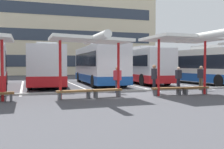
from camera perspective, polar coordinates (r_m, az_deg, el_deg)
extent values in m
plane|color=#47474C|center=(16.09, 4.68, -4.13)|extent=(160.00, 160.00, 0.00)
cube|color=beige|center=(53.38, -11.46, 11.80)|extent=(34.33, 14.74, 21.45)
cube|color=#2D3847|center=(45.29, -10.28, 2.90)|extent=(31.58, 0.08, 1.89)
cube|color=#2D3847|center=(45.55, -10.32, 8.30)|extent=(31.58, 0.08, 1.89)
cube|color=#2D3847|center=(46.21, -10.36, 13.60)|extent=(31.58, 0.08, 1.89)
cylinder|color=black|center=(25.82, -22.04, -0.79)|extent=(0.36, 1.02, 1.00)
cylinder|color=black|center=(16.96, -22.32, -2.27)|extent=(0.36, 1.02, 1.00)
cube|color=silver|center=(23.13, -13.83, 1.95)|extent=(3.48, 11.23, 2.85)
cube|color=red|center=(23.16, -13.81, -0.70)|extent=(3.53, 11.28, 0.71)
cube|color=black|center=(23.13, -13.84, 2.91)|extent=(3.44, 10.36, 0.98)
cube|color=black|center=(28.63, -13.78, 2.67)|extent=(2.29, 0.26, 1.71)
cube|color=silver|center=(21.80, -13.89, 6.17)|extent=(1.73, 2.32, 0.36)
cylinder|color=black|center=(27.12, -16.30, -0.58)|extent=(0.38, 1.02, 1.00)
cylinder|color=black|center=(27.11, -11.23, -0.54)|extent=(0.38, 1.02, 1.00)
cylinder|color=black|center=(19.29, -17.43, -1.69)|extent=(0.38, 1.02, 1.00)
cylinder|color=black|center=(19.27, -10.29, -1.62)|extent=(0.38, 1.02, 1.00)
cube|color=silver|center=(23.27, -2.90, 2.23)|extent=(2.91, 10.11, 3.03)
cube|color=#194C9E|center=(23.30, -2.89, -0.71)|extent=(2.95, 10.15, 0.63)
cube|color=black|center=(23.28, -2.90, 3.22)|extent=(2.91, 9.31, 1.13)
cube|color=black|center=(28.15, -5.27, 2.96)|extent=(2.29, 0.15, 1.82)
cube|color=silver|center=(22.12, -2.14, 6.63)|extent=(1.63, 2.25, 0.36)
cylinder|color=black|center=(26.42, -7.15, -0.58)|extent=(0.33, 1.01, 1.00)
cylinder|color=black|center=(26.91, -2.11, -0.52)|extent=(0.33, 1.01, 1.00)
cylinder|color=black|center=(19.71, -3.96, -1.51)|extent=(0.33, 1.01, 1.00)
cylinder|color=black|center=(20.36, 2.64, -1.39)|extent=(0.33, 1.01, 1.00)
cube|color=silver|center=(25.85, 5.62, 1.97)|extent=(2.86, 11.21, 2.80)
cube|color=red|center=(25.88, 5.61, -0.44)|extent=(2.90, 11.25, 0.63)
cube|color=black|center=(25.85, 5.62, 2.86)|extent=(2.85, 10.32, 0.91)
cube|color=black|center=(31.06, 1.88, 2.64)|extent=(2.13, 0.16, 1.68)
cube|color=silver|center=(24.61, 6.82, 5.64)|extent=(1.54, 2.26, 0.36)
cylinder|color=black|center=(29.26, 0.74, -0.30)|extent=(0.34, 1.01, 1.00)
cylinder|color=black|center=(29.97, 4.81, -0.25)|extent=(0.34, 1.01, 1.00)
cylinder|color=black|center=(21.80, 6.71, -1.17)|extent=(0.34, 1.01, 1.00)
cylinder|color=black|center=(22.74, 11.87, -1.06)|extent=(0.34, 1.01, 1.00)
cube|color=silver|center=(26.08, 17.34, 1.90)|extent=(3.37, 12.11, 2.82)
cube|color=#194C9E|center=(26.11, 17.31, -0.42)|extent=(3.41, 12.16, 0.71)
cube|color=black|center=(26.09, 17.35, 2.57)|extent=(3.33, 11.16, 1.12)
cube|color=black|center=(30.90, 10.28, 2.62)|extent=(2.20, 0.24, 1.69)
cube|color=silver|center=(25.00, 19.58, 5.52)|extent=(1.66, 2.30, 0.36)
cylinder|color=black|center=(28.99, 10.02, -0.36)|extent=(0.37, 1.02, 1.00)
cylinder|color=black|center=(30.28, 13.69, -0.28)|extent=(0.37, 1.02, 1.00)
cylinder|color=black|center=(22.10, 22.27, -1.27)|extent=(0.37, 1.02, 1.00)
cube|color=white|center=(22.43, -18.91, -2.45)|extent=(0.16, 14.00, 0.01)
cube|color=white|center=(22.79, -7.90, -2.28)|extent=(0.16, 14.00, 0.01)
cube|color=white|center=(23.94, 2.39, -2.04)|extent=(0.16, 14.00, 0.01)
cube|color=white|center=(25.79, 11.48, -1.78)|extent=(0.16, 14.00, 0.01)
cube|color=white|center=(28.19, 19.18, -1.53)|extent=(0.16, 14.00, 0.01)
cylinder|color=red|center=(13.60, -22.69, 0.93)|extent=(0.14, 0.14, 3.02)
cube|color=#4C4C51|center=(13.59, -21.02, -4.70)|extent=(0.13, 0.34, 0.35)
cylinder|color=red|center=(13.69, -11.15, 1.01)|extent=(0.14, 0.14, 3.00)
cylinder|color=red|center=(14.42, 1.40, 1.11)|extent=(0.14, 0.14, 3.00)
cube|color=white|center=(14.03, -4.73, 7.53)|extent=(4.16, 2.46, 0.29)
cylinder|color=white|center=(12.98, -3.62, 7.83)|extent=(0.36, 4.16, 0.36)
cube|color=brown|center=(13.67, -8.20, -3.59)|extent=(1.85, 0.58, 0.10)
cube|color=#4C4C51|center=(13.52, -11.31, -4.63)|extent=(0.15, 0.35, 0.35)
cube|color=#4C4C51|center=(13.91, -5.16, -4.40)|extent=(0.15, 0.35, 0.35)
cube|color=brown|center=(14.17, -1.05, -3.36)|extent=(1.68, 0.62, 0.10)
cube|color=#4C4C51|center=(13.93, -3.58, -4.39)|extent=(0.16, 0.35, 0.35)
cube|color=#4C4C51|center=(14.48, 1.37, -4.14)|extent=(0.16, 0.35, 0.35)
cylinder|color=red|center=(14.91, 10.07, 1.43)|extent=(0.14, 0.14, 3.16)
cylinder|color=red|center=(16.59, 19.47, 1.41)|extent=(0.14, 0.14, 3.16)
cube|color=white|center=(15.76, 15.08, 7.47)|extent=(4.07, 3.35, 0.20)
cylinder|color=white|center=(14.52, 18.41, 7.78)|extent=(0.36, 4.07, 0.36)
cube|color=brown|center=(15.41, 11.86, -2.96)|extent=(1.81, 0.44, 0.10)
cube|color=#4C4C51|center=(15.08, 9.35, -3.91)|extent=(0.12, 0.34, 0.35)
cube|color=#4C4C51|center=(15.82, 14.24, -3.67)|extent=(0.12, 0.34, 0.35)
cube|color=brown|center=(16.30, 17.55, -2.74)|extent=(1.80, 0.61, 0.10)
cube|color=#4C4C51|center=(15.84, 15.56, -3.67)|extent=(0.16, 0.35, 0.35)
cube|color=#4C4C51|center=(16.81, 19.41, -3.38)|extent=(0.16, 0.35, 0.35)
cube|color=#ADADA8|center=(17.14, 3.18, -3.54)|extent=(44.00, 0.24, 0.12)
cylinder|color=brown|center=(19.15, 18.52, -1.98)|extent=(0.14, 0.14, 0.83)
cylinder|color=brown|center=(19.03, 18.87, -2.01)|extent=(0.14, 0.14, 0.83)
cube|color=#26262D|center=(19.06, 18.72, 0.17)|extent=(0.28, 0.51, 0.62)
sphere|color=tan|center=(19.05, 18.74, 1.44)|extent=(0.22, 0.22, 0.22)
cylinder|color=black|center=(18.75, 14.04, -2.08)|extent=(0.14, 0.14, 0.79)
cylinder|color=black|center=(18.88, 14.33, -2.05)|extent=(0.14, 0.14, 0.79)
cube|color=#26262D|center=(18.78, 14.21, 0.05)|extent=(0.51, 0.37, 0.60)
sphere|color=beige|center=(18.77, 14.22, 1.29)|extent=(0.22, 0.22, 0.22)
cylinder|color=black|center=(16.37, 9.02, -2.52)|extent=(0.14, 0.14, 0.87)
cylinder|color=black|center=(16.54, 9.20, -2.48)|extent=(0.14, 0.14, 0.87)
cube|color=#26262D|center=(16.41, 9.12, 0.14)|extent=(0.51, 0.52, 0.65)
sphere|color=#936B4C|center=(16.40, 9.13, 1.68)|extent=(0.23, 0.23, 0.23)
cylinder|color=#33384C|center=(16.16, 0.95, -2.66)|extent=(0.14, 0.14, 0.81)
cylinder|color=#33384C|center=(16.05, 1.40, -2.69)|extent=(0.14, 0.14, 0.81)
cube|color=#BF333F|center=(16.06, 1.17, -0.16)|extent=(0.43, 0.52, 0.61)
sphere|color=#936B4C|center=(16.05, 1.18, 1.31)|extent=(0.22, 0.22, 0.22)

